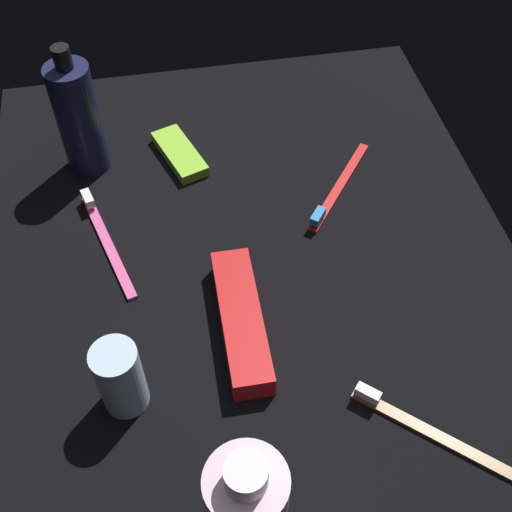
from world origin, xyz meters
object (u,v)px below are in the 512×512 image
object	(u,v)px
deodorant_stick	(120,378)
toothbrush_pink	(105,237)
toothbrush_red	(337,189)
toothbrush_brown	(425,428)
snack_bar_lime	(180,154)
lotion_bottle	(78,118)
toothpaste_box_red	(241,320)

from	to	relation	value
deodorant_stick	toothbrush_pink	world-z (taller)	deodorant_stick
toothbrush_red	toothbrush_brown	bearing A→B (deg)	179.97
deodorant_stick	toothbrush_red	distance (cm)	38.51
snack_bar_lime	toothbrush_pink	bearing A→B (deg)	121.84
lotion_bottle	toothpaste_box_red	size ratio (longest dim) A/B	1.04
lotion_bottle	toothbrush_red	world-z (taller)	lotion_bottle
lotion_bottle	deodorant_stick	world-z (taller)	lotion_bottle
lotion_bottle	toothbrush_brown	distance (cm)	55.92
toothpaste_box_red	toothbrush_pink	bearing A→B (deg)	43.12
deodorant_stick	toothbrush_pink	size ratio (longest dim) A/B	0.51
snack_bar_lime	lotion_bottle	bearing A→B (deg)	66.41
deodorant_stick	toothbrush_red	xyz separation A→B (cm)	(24.95, -29.07, -3.91)
snack_bar_lime	toothbrush_brown	bearing A→B (deg)	-175.15
toothbrush_brown	toothpaste_box_red	distance (cm)	22.09
lotion_bottle	toothbrush_pink	bearing A→B (deg)	-174.15
toothbrush_brown	toothpaste_box_red	xyz separation A→B (cm)	(15.25, 15.95, 0.99)
deodorant_stick	lotion_bottle	bearing A→B (deg)	4.46
toothbrush_brown	lotion_bottle	bearing A→B (deg)	35.12
toothbrush_brown	snack_bar_lime	distance (cm)	48.52
lotion_bottle	toothpaste_box_red	world-z (taller)	lotion_bottle
deodorant_stick	toothpaste_box_red	size ratio (longest dim) A/B	0.51
lotion_bottle	deodorant_stick	bearing A→B (deg)	-175.54
toothpaste_box_red	lotion_bottle	bearing A→B (deg)	28.62
lotion_bottle	toothbrush_brown	size ratio (longest dim) A/B	1.29
deodorant_stick	toothbrush_brown	xyz separation A→B (cm)	(-8.90, -29.05, -3.91)
lotion_bottle	toothbrush_pink	xyz separation A→B (cm)	(-14.24, -1.46, -7.40)
toothbrush_red	toothpaste_box_red	world-z (taller)	toothpaste_box_red
toothpaste_box_red	snack_bar_lime	xyz separation A→B (cm)	(29.12, 3.68, -0.85)
toothbrush_red	snack_bar_lime	world-z (taller)	toothbrush_red
toothbrush_pink	toothpaste_box_red	size ratio (longest dim) A/B	1.00
deodorant_stick	snack_bar_lime	size ratio (longest dim) A/B	0.87
toothbrush_pink	toothpaste_box_red	world-z (taller)	toothpaste_box_red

